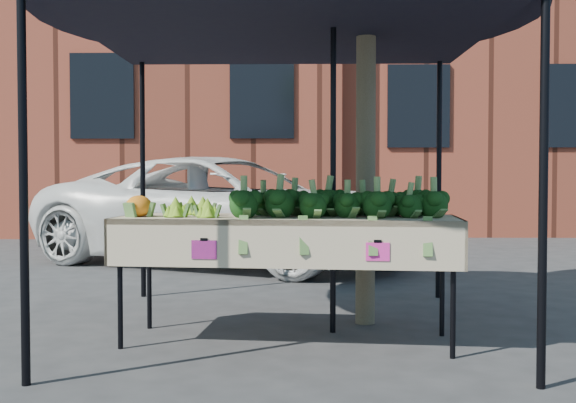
% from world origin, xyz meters
% --- Properties ---
extents(ground, '(90.00, 90.00, 0.00)m').
position_xyz_m(ground, '(0.00, 0.00, 0.00)').
color(ground, '#2D2D2F').
extents(table, '(2.46, 1.02, 0.90)m').
position_xyz_m(table, '(0.14, -0.03, 0.45)').
color(table, '#C3B08D').
rests_on(table, ground).
extents(canopy, '(3.16, 3.16, 2.74)m').
position_xyz_m(canopy, '(0.13, 0.37, 1.37)').
color(canopy, black).
rests_on(canopy, ground).
extents(broccoli_heap, '(1.54, 0.57, 0.26)m').
position_xyz_m(broccoli_heap, '(0.50, -0.00, 1.03)').
color(broccoli_heap, black).
rests_on(broccoli_heap, table).
extents(romanesco_cluster, '(0.43, 0.57, 0.20)m').
position_xyz_m(romanesco_cluster, '(-0.52, 0.01, 1.00)').
color(romanesco_cluster, '#75B32B').
rests_on(romanesco_cluster, table).
extents(cauliflower_pair, '(0.20, 0.20, 0.18)m').
position_xyz_m(cauliflower_pair, '(-0.91, -0.08, 0.99)').
color(cauliflower_pair, orange).
rests_on(cauliflower_pair, table).
extents(vehicle, '(2.31, 2.80, 5.24)m').
position_xyz_m(vehicle, '(-0.78, 4.43, 2.62)').
color(vehicle, white).
rests_on(vehicle, ground).
extents(street_tree, '(2.29, 2.29, 4.52)m').
position_xyz_m(street_tree, '(0.76, 0.62, 2.26)').
color(street_tree, '#1E4C14').
rests_on(street_tree, ground).
extents(building_left, '(12.00, 8.00, 9.00)m').
position_xyz_m(building_left, '(-5.00, 12.00, 4.50)').
color(building_left, brown).
rests_on(building_left, ground).
extents(building_right, '(12.00, 8.00, 8.50)m').
position_xyz_m(building_right, '(7.00, 12.50, 4.25)').
color(building_right, brown).
rests_on(building_right, ground).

